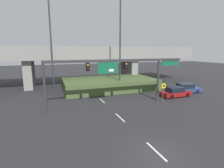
% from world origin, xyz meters
% --- Properties ---
extents(ground_plane, '(160.00, 160.00, 0.00)m').
position_xyz_m(ground_plane, '(0.00, 0.00, 0.00)').
color(ground_plane, '#262628').
extents(lane_markings, '(0.14, 27.99, 0.01)m').
position_xyz_m(lane_markings, '(0.00, 12.90, 0.00)').
color(lane_markings, silver).
rests_on(lane_markings, ground).
extents(signal_gantry, '(17.45, 0.44, 5.65)m').
position_xyz_m(signal_gantry, '(1.18, 10.46, 4.64)').
color(signal_gantry, '#2D2D30').
rests_on(signal_gantry, ground).
extents(speed_limit_sign, '(0.60, 0.11, 2.55)m').
position_xyz_m(speed_limit_sign, '(7.26, 9.50, 1.66)').
color(speed_limit_sign, '#4C4C4C').
rests_on(speed_limit_sign, ground).
extents(highway_light_pole_near, '(0.70, 0.36, 16.00)m').
position_xyz_m(highway_light_pole_near, '(-5.93, 20.73, 8.38)').
color(highway_light_pole_near, '#2D2D30').
rests_on(highway_light_pole_near, ground).
extents(highway_light_pole_far, '(0.70, 0.36, 16.51)m').
position_xyz_m(highway_light_pole_far, '(4.38, 17.30, 8.64)').
color(highway_light_pole_far, '#2D2D30').
rests_on(highway_light_pole_far, ground).
extents(overpass_bridge, '(46.89, 8.94, 7.39)m').
position_xyz_m(overpass_bridge, '(0.00, 26.27, 5.34)').
color(overpass_bridge, gray).
rests_on(overpass_bridge, ground).
extents(grass_embankment, '(15.71, 8.68, 1.80)m').
position_xyz_m(grass_embankment, '(3.34, 19.61, 0.90)').
color(grass_embankment, '#42562D').
rests_on(grass_embankment, ground).
extents(parked_sedan_near_right, '(4.58, 1.90, 1.44)m').
position_xyz_m(parked_sedan_near_right, '(10.73, 11.30, 0.66)').
color(parked_sedan_near_right, maroon).
rests_on(parked_sedan_near_right, ground).
extents(parked_sedan_mid_right, '(4.92, 2.73, 1.47)m').
position_xyz_m(parked_sedan_mid_right, '(14.05, 12.85, 0.68)').
color(parked_sedan_mid_right, navy).
rests_on(parked_sedan_mid_right, ground).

